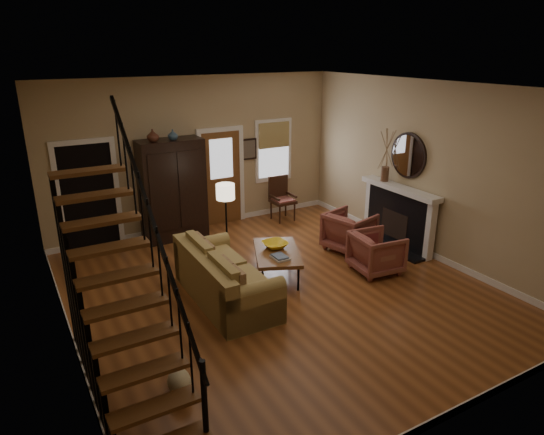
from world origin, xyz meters
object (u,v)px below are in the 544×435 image
armchair_right (349,231)px  floor_lamp (226,223)px  side_chair (283,199)px  sofa (225,276)px  armchair_left (376,252)px  coffee_table (277,264)px  armoire (173,190)px

armchair_right → floor_lamp: floor_lamp is taller
side_chair → sofa: bearing=-134.5°
armchair_right → armchair_left: bearing=153.9°
side_chair → armchair_right: bearing=-83.5°
sofa → side_chair: bearing=46.3°
coffee_table → armchair_left: size_ratio=1.57×
floor_lamp → armchair_left: bearing=-40.6°
sofa → floor_lamp: floor_lamp is taller
armchair_left → side_chair: size_ratio=0.80×
coffee_table → armchair_right: (1.87, 0.33, 0.14)m
coffee_table → armchair_right: bearing=10.2°
coffee_table → floor_lamp: (-0.45, 1.10, 0.50)m
sofa → floor_lamp: 1.59m
armchair_left → armchair_right: 1.06m
coffee_table → armchair_right: 1.90m
floor_lamp → armoire: bearing=106.7°
armchair_right → side_chair: (-0.25, 2.16, 0.12)m
armchair_left → side_chair: 3.21m
coffee_table → armchair_right: armchair_right is taller
armchair_right → side_chair: bearing=-8.1°
sofa → armchair_left: size_ratio=2.73×
armoire → coffee_table: armoire is taller
armchair_left → floor_lamp: size_ratio=0.54×
armchair_left → floor_lamp: floor_lamp is taller
sofa → floor_lamp: bearing=65.1°
sofa → armchair_left: sofa is taller
armoire → coffee_table: 2.96m
armoire → armchair_left: armoire is taller
armoire → sofa: armoire is taller
armchair_left → sofa: bearing=88.2°
sofa → armchair_right: sofa is taller
armoire → coffee_table: (0.93, -2.70, -0.81)m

